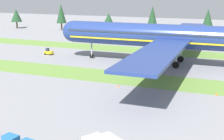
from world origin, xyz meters
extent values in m
cube|color=olive|center=(0.00, 45.71, 0.00)|extent=(320.00, 10.70, 0.01)
cube|color=olive|center=(0.00, 79.11, 0.00)|extent=(320.00, 10.70, 0.01)
cylinder|color=navy|center=(6.79, 62.41, 7.45)|extent=(52.36, 6.63, 6.08)
sphere|color=navy|center=(-19.36, 62.13, 7.45)|extent=(5.96, 5.96, 5.96)
cube|color=yellow|center=(6.79, 62.41, 6.38)|extent=(51.09, 6.74, 0.36)
cube|color=#283342|center=(3.60, 62.37, 8.21)|extent=(45.99, 6.62, 0.44)
cube|color=navy|center=(10.19, 41.86, 6.84)|extent=(8.66, 35.17, 0.55)
cylinder|color=#A3A3A8|center=(8.90, 47.11, 4.84)|extent=(5.14, 3.40, 3.34)
cube|color=navy|center=(9.76, 83.02, 6.84)|extent=(8.66, 35.17, 0.55)
cylinder|color=#A3A3A8|center=(8.57, 77.74, 4.84)|extent=(5.14, 3.40, 3.34)
cylinder|color=#A3A3A8|center=(-13.62, 62.19, 3.57)|extent=(0.44, 0.44, 5.93)
cylinder|color=black|center=(-13.62, 62.19, 0.60)|extent=(1.20, 0.43, 1.20)
cylinder|color=#A3A3A8|center=(11.02, 58.80, 3.69)|extent=(0.44, 0.44, 5.68)
cylinder|color=black|center=(11.02, 58.80, 0.85)|extent=(1.71, 0.61, 1.70)
cylinder|color=#A3A3A8|center=(10.94, 66.10, 3.69)|extent=(0.44, 0.44, 5.68)
cylinder|color=black|center=(10.94, 66.10, 0.85)|extent=(1.71, 0.61, 1.70)
cube|color=#23669E|center=(-0.36, 9.90, 1.00)|extent=(2.11, 1.59, 1.10)
cube|color=#283342|center=(9.73, 11.65, 2.02)|extent=(1.19, 1.78, 0.97)
cube|color=yellow|center=(-27.83, 62.04, 0.69)|extent=(2.61, 1.33, 0.77)
cube|color=#283342|center=(-28.22, 62.04, 1.52)|extent=(0.71, 1.10, 0.90)
cylinder|color=black|center=(-26.92, 62.60, 0.30)|extent=(0.60, 0.21, 0.60)
cylinder|color=black|center=(-26.91, 61.50, 0.30)|extent=(0.60, 0.21, 0.60)
cylinder|color=black|center=(-28.74, 62.58, 0.30)|extent=(0.60, 0.21, 0.60)
cylinder|color=black|center=(-28.73, 61.48, 0.30)|extent=(0.60, 0.21, 0.60)
cone|color=orange|center=(3.22, 38.73, 0.28)|extent=(0.44, 0.44, 0.56)
cone|color=orange|center=(22.10, 40.54, 0.27)|extent=(0.44, 0.44, 0.54)
cylinder|color=#4C3823|center=(-79.08, 113.91, 1.69)|extent=(0.70, 0.70, 3.37)
cone|color=#1E4223|center=(-79.08, 113.91, 6.46)|extent=(5.43, 5.43, 6.17)
cylinder|color=#4C3823|center=(-54.60, 115.98, 1.71)|extent=(0.70, 0.70, 3.41)
cone|color=#1E4223|center=(-54.60, 115.98, 7.89)|extent=(4.68, 4.68, 8.96)
cylinder|color=#4C3823|center=(-31.47, 119.08, 1.40)|extent=(0.70, 0.70, 2.80)
cone|color=#1E4223|center=(-31.47, 119.08, 5.65)|extent=(5.46, 5.46, 5.69)
cylinder|color=#4C3823|center=(-9.74, 114.94, 1.75)|extent=(0.70, 0.70, 3.49)
cone|color=#1E4223|center=(-9.74, 114.94, 7.95)|extent=(4.59, 4.59, 8.91)
cylinder|color=#4C3823|center=(12.62, 119.09, 1.25)|extent=(0.70, 0.70, 2.51)
cone|color=#1E4223|center=(12.62, 119.09, 6.92)|extent=(5.39, 5.39, 8.82)
camera|label=1|loc=(24.85, -19.70, 19.19)|focal=51.73mm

